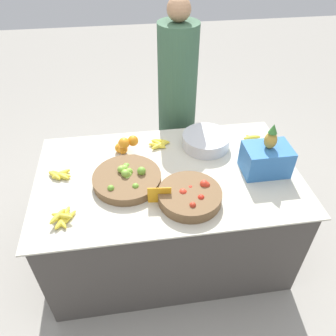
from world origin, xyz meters
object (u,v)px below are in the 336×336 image
object	(u,v)px
produce_crate	(266,158)
lime_bowl	(127,178)
tomato_basket	(190,196)
metal_bowl	(206,141)
price_sign	(159,195)
vendor_person	(177,112)

from	to	relation	value
produce_crate	lime_bowl	bearing A→B (deg)	179.03
tomato_basket	metal_bowl	world-z (taller)	tomato_basket
price_sign	vendor_person	world-z (taller)	vendor_person
tomato_basket	vendor_person	distance (m)	1.07
tomato_basket	produce_crate	distance (m)	0.58
lime_bowl	vendor_person	xyz separation A→B (m)	(0.46, 0.85, -0.04)
price_sign	tomato_basket	bearing A→B (deg)	3.08
produce_crate	vendor_person	bearing A→B (deg)	117.45
tomato_basket	price_sign	size ratio (longest dim) A/B	2.74
lime_bowl	metal_bowl	xyz separation A→B (m)	(0.59, 0.32, 0.02)
vendor_person	tomato_basket	bearing A→B (deg)	-95.16
tomato_basket	metal_bowl	xyz separation A→B (m)	(0.22, 0.53, 0.01)
vendor_person	produce_crate	bearing A→B (deg)	-62.55
tomato_basket	produce_crate	size ratio (longest dim) A/B	1.05
metal_bowl	price_sign	world-z (taller)	price_sign
tomato_basket	vendor_person	size ratio (longest dim) A/B	0.23
produce_crate	price_sign	bearing A→B (deg)	-165.34
tomato_basket	price_sign	distance (m)	0.19
lime_bowl	produce_crate	xyz separation A→B (m)	(0.91, -0.02, 0.08)
lime_bowl	vendor_person	distance (m)	0.97
lime_bowl	metal_bowl	bearing A→B (deg)	28.11
tomato_basket	price_sign	world-z (taller)	price_sign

